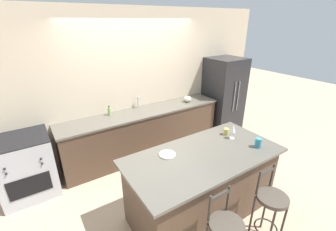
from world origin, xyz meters
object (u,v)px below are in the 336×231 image
Objects in this scene: wine_glass at (233,129)px; pumpkin_decoration at (187,99)px; coffee_mug at (226,132)px; oven_range at (27,166)px; bar_stool_far at (270,205)px; tumbler_cup at (258,143)px; soap_bottle at (109,111)px; dinner_plate at (167,154)px; refrigerator at (223,96)px.

pumpkin_decoration is at bearing 74.45° from wine_glass.
coffee_mug is at bearing 83.35° from wine_glass.
oven_range is 6.02× the size of pumpkin_decoration.
bar_stool_far reaches higher than oven_range.
wine_glass reaches higher than tumbler_cup.
oven_range is 5.32× the size of soap_bottle.
wine_glass is (2.54, -1.61, 0.61)m from oven_range.
wine_glass reaches higher than soap_bottle.
soap_bottle reaches higher than bar_stool_far.
wine_glass is at bearing -105.55° from pumpkin_decoration.
soap_bottle is (-0.89, 2.67, 0.44)m from bar_stool_far.
dinner_plate is (-0.74, 1.00, 0.40)m from bar_stool_far.
soap_bottle reaches higher than pumpkin_decoration.
dinner_plate is at bearing 126.72° from bar_stool_far.
oven_range is 3.03m from pumpkin_decoration.
refrigerator is 13.56× the size of tumbler_cup.
refrigerator is 1.81× the size of oven_range.
refrigerator is at bearing 47.32° from wine_glass.
soap_bottle is (-1.60, 0.19, 0.01)m from pumpkin_decoration.
soap_bottle reaches higher than oven_range.
pumpkin_decoration reaches higher than coffee_mug.
coffee_mug is at bearing -55.44° from soap_bottle.
soap_bottle is at bearing 120.00° from tumbler_cup.
coffee_mug reaches higher than dinner_plate.
refrigerator is at bearing -0.24° from oven_range.
oven_range is 3.37m from bar_stool_far.
refrigerator is 1.03m from pumpkin_decoration.
bar_stool_far is (-1.73, -2.45, -0.32)m from refrigerator.
refrigerator is at bearing 30.48° from dinner_plate.
pumpkin_decoration is (0.70, 2.48, 0.42)m from bar_stool_far.
tumbler_cup is (-1.37, -1.95, 0.13)m from refrigerator.
refrigerator reaches higher than coffee_mug.
refrigerator is at bearing 54.84° from tumbler_cup.
refrigerator is at bearing -4.64° from soap_bottle.
wine_glass is 2.14m from soap_bottle.
oven_range is at bearing 179.76° from refrigerator.
refrigerator is at bearing 54.86° from bar_stool_far.
tumbler_cup is (1.10, -0.49, 0.05)m from dinner_plate.
wine_glass is at bearing 106.21° from tumbler_cup.
tumbler_cup is 2.49m from soap_bottle.
wine_glass is at bearing 73.48° from bar_stool_far.
wine_glass reaches higher than bar_stool_far.
bar_stool_far is 1.11m from coffee_mug.
refrigerator is 4.03m from oven_range.
wine_glass reaches higher than pumpkin_decoration.
wine_glass is 1.35× the size of pumpkin_decoration.
dinner_plate is 1.20× the size of soap_bottle.
dinner_plate is 1.93× the size of coffee_mug.
coffee_mug is 0.48m from tumbler_cup.
refrigerator is 8.06× the size of dinner_plate.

